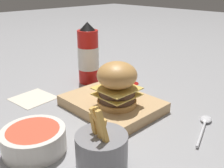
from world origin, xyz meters
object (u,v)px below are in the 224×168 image
fries_basket (102,151)px  spoon (205,123)px  burger (116,83)px  side_bowl (34,139)px  serving_board (112,104)px  ketchup_bottle (88,56)px

fries_basket → spoon: size_ratio=0.88×
burger → fries_basket: burger is taller
fries_basket → side_bowl: bearing=-155.9°
serving_board → fries_basket: size_ratio=1.93×
ketchup_bottle → fries_basket: ketchup_bottle is taller
serving_board → fries_basket: 0.28m
burger → side_bowl: 0.27m
spoon → ketchup_bottle: bearing=72.6°
burger → spoon: 0.27m
ketchup_bottle → spoon: (0.48, 0.02, -0.10)m
serving_board → side_bowl: size_ratio=1.93×
side_bowl → ketchup_bottle: bearing=124.4°
fries_basket → spoon: fries_basket is taller
serving_board → ketchup_bottle: bearing=157.0°
ketchup_bottle → side_bowl: 0.47m
side_bowl → spoon: side_bowl is taller
serving_board → ketchup_bottle: size_ratio=1.22×
ketchup_bottle → spoon: 0.49m
ketchup_bottle → fries_basket: (0.42, -0.31, -0.06)m
serving_board → fries_basket: (0.19, -0.21, 0.03)m
serving_board → ketchup_bottle: ketchup_bottle is taller
ketchup_bottle → burger: bearing=-23.7°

